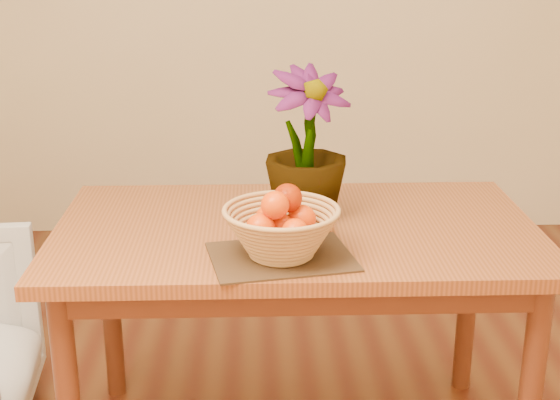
{
  "coord_description": "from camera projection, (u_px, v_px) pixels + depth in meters",
  "views": [
    {
      "loc": [
        -0.12,
        -1.82,
        1.55
      ],
      "look_at": [
        -0.05,
        0.13,
        0.89
      ],
      "focal_mm": 50.0,
      "sensor_mm": 36.0,
      "label": 1
    }
  ],
  "objects": [
    {
      "name": "potted_plant",
      "position": [
        306.0,
        144.0,
        2.27
      ],
      "size": [
        0.33,
        0.33,
        0.45
      ],
      "primitive_type": "imported",
      "rotation": [
        0.0,
        0.0,
        0.4
      ],
      "color": "#143E11",
      "rests_on": "table"
    },
    {
      "name": "wicker_basket",
      "position": [
        281.0,
        234.0,
        2.02
      ],
      "size": [
        0.31,
        0.31,
        0.13
      ],
      "color": "tan",
      "rests_on": "placemat"
    },
    {
      "name": "orange_pile",
      "position": [
        282.0,
        214.0,
        2.0
      ],
      "size": [
        0.18,
        0.18,
        0.14
      ],
      "rotation": [
        0.0,
        0.0,
        -0.08
      ],
      "color": "#F34A03",
      "rests_on": "wicker_basket"
    },
    {
      "name": "table",
      "position": [
        296.0,
        253.0,
        2.3
      ],
      "size": [
        1.4,
        0.8,
        0.75
      ],
      "color": "brown",
      "rests_on": "floor"
    },
    {
      "name": "placemat",
      "position": [
        281.0,
        257.0,
        2.04
      ],
      "size": [
        0.41,
        0.34,
        0.01
      ],
      "primitive_type": "cube",
      "rotation": [
        0.0,
        0.0,
        0.19
      ],
      "color": "#3C2616",
      "rests_on": "table"
    }
  ]
}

